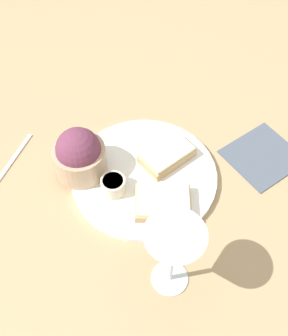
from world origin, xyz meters
name	(u,v)px	position (x,y,z in m)	size (l,w,h in m)	color
ground_plane	(144,178)	(0.00, 0.00, 0.00)	(4.00, 4.00, 0.00)	tan
dinner_plate	(144,176)	(0.00, 0.00, 0.01)	(0.29, 0.29, 0.01)	white
salad_bowl	(79,155)	(0.10, -0.08, 0.06)	(0.10, 0.10, 0.11)	tan
sauce_ramekin	(114,186)	(0.07, 0.00, 0.03)	(0.05, 0.05, 0.03)	beige
cheese_toast_near	(163,202)	(0.01, 0.08, 0.03)	(0.13, 0.12, 0.03)	tan
cheese_toast_far	(167,155)	(-0.06, -0.01, 0.03)	(0.11, 0.07, 0.03)	tan
wine_glass	(174,248)	(0.08, 0.20, 0.12)	(0.09, 0.09, 0.16)	silver
napkin	(263,156)	(-0.24, 0.09, 0.00)	(0.14, 0.13, 0.01)	#4C5666
fork	(6,168)	(0.22, -0.17, 0.00)	(0.16, 0.12, 0.01)	silver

